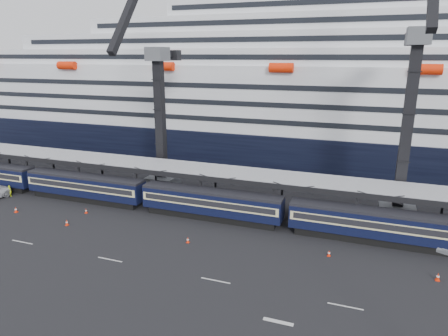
% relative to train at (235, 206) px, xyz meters
% --- Properties ---
extents(ground, '(260.00, 260.00, 0.00)m').
position_rel_train_xyz_m(ground, '(4.65, -10.00, -2.20)').
color(ground, black).
rests_on(ground, ground).
extents(lane_markings, '(111.00, 4.27, 0.02)m').
position_rel_train_xyz_m(lane_markings, '(12.80, -15.23, -2.19)').
color(lane_markings, beige).
rests_on(lane_markings, ground).
extents(train, '(133.05, 3.00, 4.05)m').
position_rel_train_xyz_m(train, '(0.00, 0.00, 0.00)').
color(train, black).
rests_on(train, ground).
extents(canopy, '(130.00, 6.25, 5.53)m').
position_rel_train_xyz_m(canopy, '(4.65, 4.00, 3.05)').
color(canopy, gray).
rests_on(canopy, ground).
extents(cruise_ship, '(214.09, 28.84, 34.00)m').
position_rel_train_xyz_m(cruise_ship, '(3.57, 35.99, 10.14)').
color(cruise_ship, black).
rests_on(cruise_ship, ground).
extents(crane_dark_near, '(4.50, 17.75, 35.08)m').
position_rel_train_xyz_m(crane_dark_near, '(-15.35, 8.59, 9.73)').
color(crane_dark_near, '#4E5156').
rests_on(crane_dark_near, ground).
extents(crane_dark_mid, '(4.50, 18.24, 39.64)m').
position_rel_train_xyz_m(crane_dark_mid, '(19.65, 7.59, 11.16)').
color(crane_dark_mid, '#4E5156').
rests_on(crane_dark_mid, ground).
extents(worker, '(0.73, 0.61, 1.70)m').
position_rel_train_xyz_m(worker, '(-35.49, -2.50, -1.35)').
color(worker, '#CDF10C').
rests_on(worker, ground).
extents(traffic_cone_a, '(0.41, 0.41, 0.81)m').
position_rel_train_xyz_m(traffic_cone_a, '(-29.39, -7.26, -1.80)').
color(traffic_cone_a, '#F42907').
rests_on(traffic_cone_a, ground).
extents(traffic_cone_b, '(0.39, 0.39, 0.78)m').
position_rel_train_xyz_m(traffic_cone_b, '(-19.79, -8.38, -1.81)').
color(traffic_cone_b, '#F42907').
rests_on(traffic_cone_b, ground).
extents(traffic_cone_c, '(0.34, 0.34, 0.68)m').
position_rel_train_xyz_m(traffic_cone_c, '(-20.12, -4.21, -1.86)').
color(traffic_cone_c, '#F42907').
rests_on(traffic_cone_c, ground).
extents(traffic_cone_d, '(0.36, 0.36, 0.71)m').
position_rel_train_xyz_m(traffic_cone_d, '(-3.27, -7.57, -1.85)').
color(traffic_cone_d, '#F42907').
rests_on(traffic_cone_d, ground).
extents(traffic_cone_e, '(0.35, 0.35, 0.69)m').
position_rel_train_xyz_m(traffic_cone_e, '(12.39, -5.30, -1.86)').
color(traffic_cone_e, '#F42907').
rests_on(traffic_cone_e, ground).
extents(traffic_cone_f, '(0.41, 0.41, 0.82)m').
position_rel_train_xyz_m(traffic_cone_f, '(22.71, -6.70, -1.80)').
color(traffic_cone_f, '#F42907').
rests_on(traffic_cone_f, ground).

